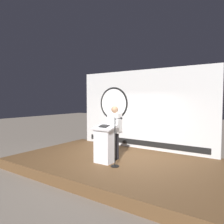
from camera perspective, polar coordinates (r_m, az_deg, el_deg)
The scene contains 6 objects.
ground_plane at distance 6.79m, azimuth 1.08°, elevation -15.28°, with size 40.00×40.00×0.00m, color #6B6056.
stage_platform at distance 6.75m, azimuth 1.09°, elevation -14.07°, with size 6.40×4.00×0.30m, color brown.
banner_display at distance 8.08m, azimuth 7.97°, elevation 0.65°, with size 5.46×0.12×3.00m.
podium at distance 6.28m, azimuth -2.06°, elevation -8.74°, with size 0.64×0.50×1.14m.
speaker_person at distance 6.59m, azimuth 0.75°, elevation -5.49°, with size 0.40×0.26×1.68m.
microphone_stand at distance 5.96m, azimuth 1.06°, elevation -10.16°, with size 0.24×0.49×1.39m.
Camera 1 is at (3.48, -5.41, 2.18)m, focal length 33.51 mm.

